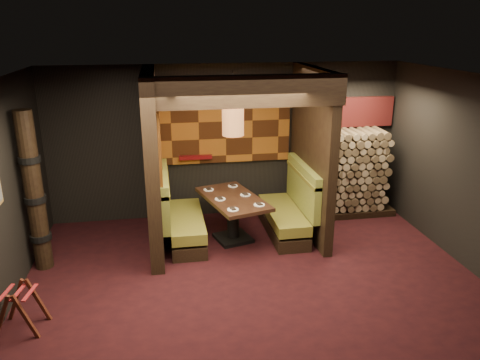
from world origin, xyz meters
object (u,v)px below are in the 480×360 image
Objects in this scene: luggage_rack at (20,307)px; totem_column at (34,193)px; pendant_lamp at (233,121)px; firewood_stack at (349,173)px; dining_table at (233,210)px; booth_bench_right at (289,212)px; booth_bench_left at (180,219)px.

luggage_rack is 1.79m from totem_column.
pendant_lamp reaches higher than firewood_stack.
dining_table is 1.61× the size of pendant_lamp.
dining_table is (-1.01, -0.12, 0.14)m from booth_bench_right.
dining_table is at bearing -7.50° from booth_bench_left.
booth_bench_right is at bearing 7.86° from totem_column.
booth_bench_right is 0.67× the size of totem_column.
luggage_rack is at bearing -146.18° from pendant_lamp.
pendant_lamp is (-1.01, -0.17, 1.67)m from booth_bench_right.
booth_bench_right is 4.43m from luggage_rack.
firewood_stack reaches higher than booth_bench_right.
pendant_lamp reaches higher than booth_bench_right.
pendant_lamp is at bearing -159.89° from firewood_stack.
luggage_rack is (-2.89, -1.94, -1.76)m from pendant_lamp.
firewood_stack is (5.33, 1.25, -0.37)m from totem_column.
luggage_rack is (-2.01, -2.10, -0.10)m from booth_bench_left.
totem_column is at bearing 92.95° from luggage_rack.
booth_bench_right is 4.10m from totem_column.
totem_column is (-3.98, -0.55, 0.79)m from booth_bench_right.
booth_bench_right is at bearing -152.65° from firewood_stack.
booth_bench_left is 1.00× the size of booth_bench_right.
booth_bench_left is at bearing 169.33° from pendant_lamp.
pendant_lamp is at bearing -90.00° from dining_table.
totem_column reaches higher than booth_bench_left.
booth_bench_right reaches higher than luggage_rack.
booth_bench_right reaches higher than dining_table.
pendant_lamp is (0.00, -0.05, 1.53)m from dining_table.
booth_bench_right is 1.58× the size of pendant_lamp.
totem_column reaches higher than luggage_rack.
totem_column is (-2.97, -0.43, 0.65)m from dining_table.
pendant_lamp is at bearing -10.67° from booth_bench_left.
pendant_lamp is 3.90m from luggage_rack.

